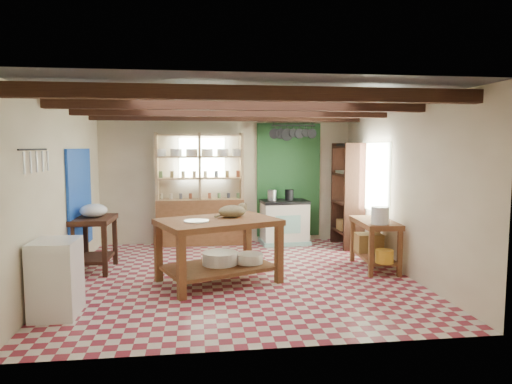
{
  "coord_description": "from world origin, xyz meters",
  "views": [
    {
      "loc": [
        -0.61,
        -6.65,
        1.93
      ],
      "look_at": [
        0.3,
        0.3,
        1.23
      ],
      "focal_mm": 32.0,
      "sensor_mm": 36.0,
      "label": 1
    }
  ],
  "objects": [
    {
      "name": "utensil_rail",
      "position": [
        -2.44,
        -1.2,
        1.78
      ],
      "size": [
        0.06,
        0.9,
        0.28
      ],
      "primitive_type": "cube",
      "color": "black",
      "rests_on": "wall_left"
    },
    {
      "name": "wall_front",
      "position": [
        0.0,
        -2.5,
        1.3
      ],
      "size": [
        5.0,
        0.04,
        2.6
      ],
      "primitive_type": "cube",
      "color": "beige",
      "rests_on": "floor"
    },
    {
      "name": "basin_small",
      "position": [
        0.14,
        -0.18,
        0.31
      ],
      "size": [
        0.52,
        0.52,
        0.14
      ],
      "primitive_type": "cylinder",
      "rotation": [
        0.0,
        0.0,
        0.39
      ],
      "color": "white",
      "rests_on": "work_table"
    },
    {
      "name": "ceiling_beams",
      "position": [
        0.0,
        0.0,
        2.48
      ],
      "size": [
        5.0,
        3.8,
        0.15
      ],
      "primitive_type": "cube",
      "color": "#381E13",
      "rests_on": "ceiling"
    },
    {
      "name": "floor",
      "position": [
        0.0,
        0.0,
        -0.01
      ],
      "size": [
        5.0,
        5.0,
        0.02
      ],
      "primitive_type": "cube",
      "color": "maroon",
      "rests_on": "ground"
    },
    {
      "name": "tall_rack",
      "position": [
        2.28,
        1.8,
        1.0
      ],
      "size": [
        0.4,
        0.86,
        2.0
      ],
      "primitive_type": "cube",
      "color": "#381E13",
      "rests_on": "floor"
    },
    {
      "name": "window_right",
      "position": [
        2.48,
        1.0,
        1.4
      ],
      "size": [
        0.02,
        1.3,
        1.2
      ],
      "primitive_type": "cube",
      "color": "silver",
      "rests_on": "wall_right"
    },
    {
      "name": "wall_left",
      "position": [
        -2.5,
        0.0,
        1.3
      ],
      "size": [
        0.04,
        5.0,
        2.6
      ],
      "primitive_type": "cube",
      "color": "beige",
      "rests_on": "floor"
    },
    {
      "name": "wicker_basket",
      "position": [
        2.2,
        0.46,
        0.35
      ],
      "size": [
        0.44,
        0.36,
        0.29
      ],
      "primitive_type": "cube",
      "rotation": [
        0.0,
        0.0,
        -0.06
      ],
      "color": "olive",
      "rests_on": "right_counter"
    },
    {
      "name": "stove",
      "position": [
        1.11,
        2.15,
        0.44
      ],
      "size": [
        0.94,
        0.66,
        0.88
      ],
      "primitive_type": "cube",
      "rotation": [
        0.0,
        0.0,
        0.07
      ],
      "color": "silver",
      "rests_on": "floor"
    },
    {
      "name": "enamel_bowl",
      "position": [
        -2.2,
        0.59,
        0.95
      ],
      "size": [
        0.43,
        0.43,
        0.21
      ],
      "primitive_type": "ellipsoid",
      "rotation": [
        0.0,
        0.0,
        -0.04
      ],
      "color": "white",
      "rests_on": "prep_table"
    },
    {
      "name": "window_back",
      "position": [
        -0.5,
        2.48,
        1.7
      ],
      "size": [
        0.9,
        0.02,
        0.8
      ],
      "primitive_type": "cube",
      "color": "silver",
      "rests_on": "wall_back"
    },
    {
      "name": "right_counter",
      "position": [
        2.18,
        0.16,
        0.39
      ],
      "size": [
        0.6,
        1.11,
        0.77
      ],
      "primitive_type": "cube",
      "rotation": [
        0.0,
        0.0,
        -0.06
      ],
      "color": "brown",
      "rests_on": "floor"
    },
    {
      "name": "white_cabinet",
      "position": [
        -2.22,
        -1.32,
        0.44
      ],
      "size": [
        0.49,
        0.59,
        0.88
      ],
      "primitive_type": "cube",
      "rotation": [
        0.0,
        0.0,
        -0.0
      ],
      "color": "white",
      "rests_on": "floor"
    },
    {
      "name": "cat",
      "position": [
        -0.11,
        -0.11,
        1.0
      ],
      "size": [
        0.5,
        0.47,
        0.18
      ],
      "primitive_type": "ellipsoid",
      "rotation": [
        0.0,
        0.0,
        0.57
      ],
      "color": "#917D54",
      "rests_on": "work_table"
    },
    {
      "name": "shelving_unit",
      "position": [
        -0.55,
        2.31,
        1.1
      ],
      "size": [
        1.7,
        0.34,
        2.2
      ],
      "primitive_type": "cube",
      "color": "tan",
      "rests_on": "floor"
    },
    {
      "name": "basin_large",
      "position": [
        -0.29,
        -0.19,
        0.33
      ],
      "size": [
        0.67,
        0.67,
        0.18
      ],
      "primitive_type": "cylinder",
      "rotation": [
        0.0,
        0.0,
        0.39
      ],
      "color": "white",
      "rests_on": "work_table"
    },
    {
      "name": "kettle_left",
      "position": [
        0.86,
        2.13,
        0.98
      ],
      "size": [
        0.19,
        0.19,
        0.2
      ],
      "primitive_type": "cylinder",
      "rotation": [
        0.0,
        0.0,
        0.07
      ],
      "color": "#B0B0B9",
      "rests_on": "stove"
    },
    {
      "name": "ceiling",
      "position": [
        0.0,
        0.0,
        2.6
      ],
      "size": [
        5.0,
        5.0,
        0.02
      ],
      "primitive_type": "cube",
      "color": "#424247",
      "rests_on": "wall_back"
    },
    {
      "name": "kettle_right",
      "position": [
        1.2,
        2.16,
        0.98
      ],
      "size": [
        0.18,
        0.18,
        0.21
      ],
      "primitive_type": "cylinder",
      "rotation": [
        0.0,
        0.0,
        0.07
      ],
      "color": "black",
      "rests_on": "stove"
    },
    {
      "name": "wall_right",
      "position": [
        2.5,
        0.0,
        1.3
      ],
      "size": [
        0.04,
        5.0,
        2.6
      ],
      "primitive_type": "cube",
      "color": "beige",
      "rests_on": "floor"
    },
    {
      "name": "green_wall_patch",
      "position": [
        1.25,
        2.47,
        1.25
      ],
      "size": [
        1.3,
        0.04,
        2.3
      ],
      "primitive_type": "cube",
      "color": "#205126",
      "rests_on": "wall_back"
    },
    {
      "name": "yellow_tub",
      "position": [
        2.15,
        -0.29,
        0.3
      ],
      "size": [
        0.28,
        0.28,
        0.19
      ],
      "primitive_type": "cylinder",
      "rotation": [
        0.0,
        0.0,
        -0.06
      ],
      "color": "gold",
      "rests_on": "right_counter"
    },
    {
      "name": "wall_back",
      "position": [
        0.0,
        2.5,
        1.3
      ],
      "size": [
        5.0,
        0.04,
        2.6
      ],
      "primitive_type": "cube",
      "color": "beige",
      "rests_on": "floor"
    },
    {
      "name": "white_bucket",
      "position": [
        2.11,
        -0.19,
        0.91
      ],
      "size": [
        0.28,
        0.28,
        0.26
      ],
      "primitive_type": "cylinder",
      "rotation": [
        0.0,
        0.0,
        -0.06
      ],
      "color": "white",
      "rests_on": "right_counter"
    },
    {
      "name": "steel_tray",
      "position": [
        -0.62,
        -0.43,
        0.92
      ],
      "size": [
        0.45,
        0.45,
        0.02
      ],
      "primitive_type": "cylinder",
      "rotation": [
        0.0,
        0.0,
        0.39
      ],
      "color": "#B0B0B9",
      "rests_on": "work_table"
    },
    {
      "name": "prep_table",
      "position": [
        -2.2,
        0.59,
        0.42
      ],
      "size": [
        0.6,
        0.86,
        0.85
      ],
      "primitive_type": "cube",
      "rotation": [
        0.0,
        0.0,
        -0.04
      ],
      "color": "#381E13",
      "rests_on": "floor"
    },
    {
      "name": "pot_rack",
      "position": [
        1.25,
        2.05,
        2.18
      ],
      "size": [
        0.86,
        0.12,
        0.36
      ],
      "primitive_type": "cube",
      "color": "black",
      "rests_on": "ceiling"
    },
    {
      "name": "blue_wall_patch",
      "position": [
        -2.47,
        0.9,
        1.1
      ],
      "size": [
        0.04,
        1.4,
        1.6
      ],
      "primitive_type": "cube",
      "color": "#1744AF",
      "rests_on": "wall_left"
    },
    {
      "name": "work_table",
      "position": [
        -0.32,
        -0.26,
        0.45
      ],
      "size": [
        1.89,
        1.6,
        0.91
      ],
      "primitive_type": "cube",
      "rotation": [
        0.0,
        0.0,
        0.39
      ],
      "color": "brown",
      "rests_on": "floor"
    }
  ]
}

